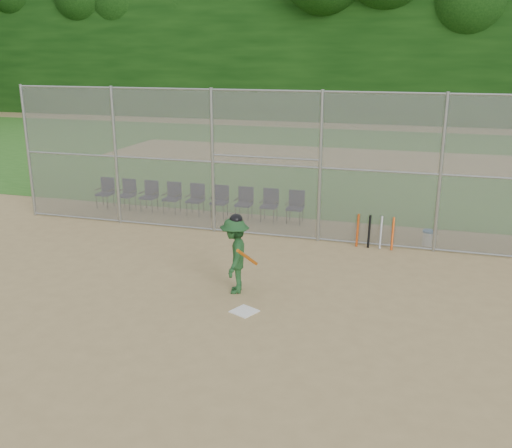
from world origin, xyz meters
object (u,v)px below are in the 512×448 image
(water_cooler, at_px, (428,238))
(chair_0, at_px, (105,193))
(batter_at_plate, at_px, (235,255))
(home_plate, at_px, (244,311))

(water_cooler, xyz_separation_m, chair_0, (-10.23, 0.98, 0.28))
(batter_at_plate, height_order, chair_0, batter_at_plate)
(water_cooler, height_order, chair_0, chair_0)
(home_plate, distance_m, batter_at_plate, 1.31)
(home_plate, bearing_deg, water_cooler, 57.22)
(home_plate, relative_size, batter_at_plate, 0.26)
(home_plate, bearing_deg, batter_at_plate, 118.60)
(home_plate, relative_size, chair_0, 0.46)
(batter_at_plate, xyz_separation_m, water_cooler, (3.90, 4.39, -0.63))
(home_plate, xyz_separation_m, water_cooler, (3.40, 5.29, 0.19))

